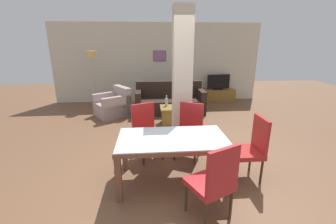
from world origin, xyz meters
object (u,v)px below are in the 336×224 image
object	(u,v)px
dining_chair_near_right	(214,180)
tv_screen	(218,82)
dining_chair_head_right	(251,146)
dining_chair_far_right	(189,128)
dining_table	(172,147)
tv_stand	(218,95)
sofa	(170,102)
dining_chair_far_left	(146,129)
floor_lamp	(92,60)
coffee_table	(175,115)
armchair	(114,106)
bottle	(167,102)

from	to	relation	value
dining_chair_near_right	tv_screen	xyz separation A→B (m)	(1.76, 5.61, 0.16)
dining_chair_head_right	dining_chair_far_right	bearing A→B (deg)	44.93
dining_chair_far_right	tv_screen	xyz separation A→B (m)	(1.76, 3.99, 0.16)
dining_table	tv_stand	size ratio (longest dim) A/B	1.34
dining_chair_near_right	dining_chair_far_right	world-z (taller)	same
sofa	dining_chair_near_right	bearing A→B (deg)	91.25
dining_chair_far_left	tv_stand	size ratio (longest dim) A/B	0.83
dining_chair_far_right	floor_lamp	size ratio (longest dim) A/B	0.55
dining_chair_head_right	coffee_table	size ratio (longest dim) A/B	1.34
dining_chair_near_right	armchair	world-z (taller)	dining_chair_near_right
bottle	dining_table	bearing A→B (deg)	-92.61
dining_chair_near_right	dining_chair_head_right	bearing A→B (deg)	19.69
dining_table	dining_chair_near_right	xyz separation A→B (m)	(0.39, -0.82, -0.04)
dining_chair_far_left	coffee_table	size ratio (longest dim) A/B	1.34
bottle	coffee_table	bearing A→B (deg)	-30.37
floor_lamp	dining_table	bearing A→B (deg)	-64.80
tv_stand	floor_lamp	bearing A→B (deg)	-175.18
dining_chair_near_right	dining_table	bearing A→B (deg)	90.00
dining_table	dining_chair_near_right	bearing A→B (deg)	-64.31
dining_chair_far_left	tv_stand	xyz separation A→B (m)	(2.54, 3.95, -0.32)
dining_chair_near_right	sofa	size ratio (longest dim) A/B	0.48
dining_chair_head_right	coffee_table	xyz separation A→B (m)	(-0.88, 2.53, -0.30)
dining_table	floor_lamp	xyz separation A→B (m)	(-2.09, 4.44, 0.93)
armchair	sofa	bearing A→B (deg)	-114.72
dining_table	sofa	xyz separation A→B (m)	(0.30, 3.61, -0.27)
coffee_table	dining_chair_head_right	bearing A→B (deg)	-70.88
dining_chair_near_right	dining_chair_far_right	bearing A→B (deg)	64.30
floor_lamp	dining_chair_near_right	bearing A→B (deg)	-64.73
dining_chair_head_right	dining_chair_near_right	bearing A→B (deg)	135.39
floor_lamp	coffee_table	bearing A→B (deg)	-38.31
bottle	floor_lamp	world-z (taller)	floor_lamp
dining_chair_far_left	floor_lamp	world-z (taller)	floor_lamp
dining_chair_near_right	dining_chair_head_right	xyz separation A→B (m)	(0.81, 0.82, 0.00)
dining_chair_far_left	dining_chair_head_right	size ratio (longest dim) A/B	1.00
bottle	floor_lamp	bearing A→B (deg)	141.04
dining_table	coffee_table	world-z (taller)	dining_table
dining_chair_far_right	floor_lamp	world-z (taller)	floor_lamp
dining_table	dining_chair_far_right	world-z (taller)	dining_chair_far_right
dining_table	tv_screen	distance (m)	5.26
dining_chair_far_right	armchair	size ratio (longest dim) A/B	0.86
dining_chair_near_right	armchair	size ratio (longest dim) A/B	0.86
floor_lamp	armchair	bearing A→B (deg)	-55.45
dining_chair_far_right	bottle	world-z (taller)	dining_chair_far_right
dining_chair_near_right	coffee_table	xyz separation A→B (m)	(-0.07, 3.35, -0.30)
sofa	bottle	world-z (taller)	sofa
dining_chair_far_left	armchair	bearing A→B (deg)	-94.15
tv_stand	tv_screen	distance (m)	0.48
sofa	floor_lamp	bearing A→B (deg)	-19.04
dining_table	tv_screen	bearing A→B (deg)	65.84
coffee_table	bottle	xyz separation A→B (m)	(-0.20, 0.12, 0.33)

